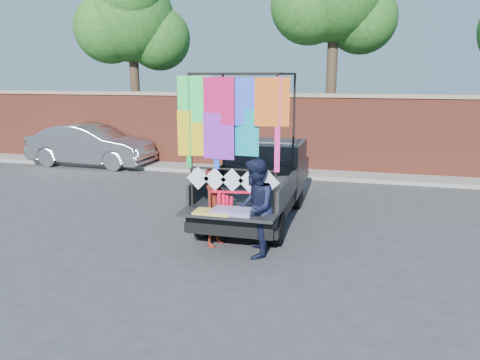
% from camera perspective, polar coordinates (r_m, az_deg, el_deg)
% --- Properties ---
extents(ground, '(90.00, 90.00, 0.00)m').
position_cam_1_polar(ground, '(9.44, 0.42, -7.12)').
color(ground, '#38383A').
rests_on(ground, ground).
extents(brick_wall, '(30.00, 0.45, 2.61)m').
position_cam_1_polar(brick_wall, '(15.86, 6.87, 5.83)').
color(brick_wall, brown).
rests_on(brick_wall, ground).
extents(curb, '(30.00, 1.20, 0.12)m').
position_cam_1_polar(curb, '(15.38, 6.37, 0.85)').
color(curb, gray).
rests_on(curb, ground).
extents(tree_left, '(4.20, 3.30, 7.05)m').
position_cam_1_polar(tree_left, '(18.95, -13.10, 18.20)').
color(tree_left, '#38281C').
rests_on(tree_left, ground).
extents(pickup_truck, '(2.05, 5.15, 3.24)m').
position_cam_1_polar(pickup_truck, '(11.01, 2.69, 0.18)').
color(pickup_truck, black).
rests_on(pickup_truck, ground).
extents(sedan, '(4.56, 1.69, 1.49)m').
position_cam_1_polar(sedan, '(17.58, -17.69, 4.08)').
color(sedan, '#A2A4A9').
rests_on(sedan, ground).
extents(woman, '(0.49, 0.62, 1.50)m').
position_cam_1_polar(woman, '(8.89, -3.06, -3.32)').
color(woman, maroon).
rests_on(woman, ground).
extents(man, '(0.82, 0.98, 1.78)m').
position_cam_1_polar(man, '(8.32, 1.82, -3.44)').
color(man, '#141932').
rests_on(man, ground).
extents(streamer_bundle, '(0.89, 0.18, 0.62)m').
position_cam_1_polar(streamer_bundle, '(8.58, -1.36, -2.63)').
color(streamer_bundle, red).
rests_on(streamer_bundle, ground).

